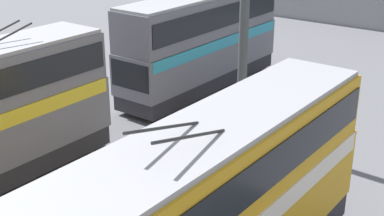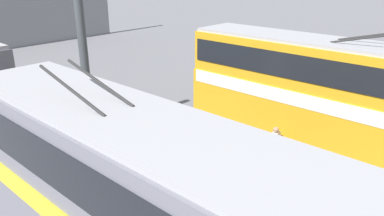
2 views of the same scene
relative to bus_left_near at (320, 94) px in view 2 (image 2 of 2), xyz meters
The scene contains 6 objects.
support_column_far 10.31m from the bus_left_near, 28.55° to the left, with size 0.71×0.71×7.18m.
bus_left_near is the anchor object (origin of this frame).
bus_right_mid 9.84m from the bus_left_near, 90.95° to the left, with size 10.16×2.54×5.65m.
person_by_left_row 2.76m from the bus_left_near, 64.05° to the left, with size 0.27×0.44×1.77m.
person_aisle_midway 4.53m from the bus_left_near, 81.91° to the left, with size 0.48×0.41×1.80m.
oil_drum 12.59m from the bus_left_near, 35.90° to the left, with size 0.63×0.63×0.85m.
Camera 2 is at (0.73, 9.04, 7.72)m, focal length 35.00 mm.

